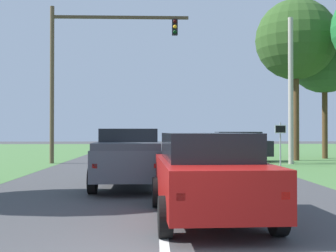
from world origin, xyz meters
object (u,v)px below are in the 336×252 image
Objects in this scene: keep_moving_sign at (280,138)px; crossing_suv_far at (235,146)px; oak_tree_right at (325,57)px; red_suv_near at (208,173)px; traffic_light at (85,61)px; utility_pole_right at (291,91)px; extra_tree_1 at (296,40)px; pickup_truck_lead at (130,157)px.

crossing_suv_far is (-1.77, 3.31, -0.53)m from keep_moving_sign.
crossing_suv_far is (-6.53, -2.68, -5.83)m from oak_tree_right.
oak_tree_right is 9.16m from crossing_suv_far.
keep_moving_sign is (5.49, 13.33, 0.51)m from red_suv_near.
red_suv_near is 0.54× the size of traffic_light.
utility_pole_right is 4.69m from extra_tree_1.
crossing_suv_far is 4.64m from utility_pole_right.
keep_moving_sign is at bearing -127.44° from utility_pole_right.
red_suv_near is at bearing -71.97° from traffic_light.
red_suv_near is 2.13× the size of keep_moving_sign.
oak_tree_right is at bearing 51.47° from keep_moving_sign.
traffic_light is 13.04m from extra_tree_1.
pickup_truck_lead is 13.01m from utility_pole_right.
utility_pole_right reaches higher than crossing_suv_far.
keep_moving_sign is at bearing -118.16° from extra_tree_1.
oak_tree_right is (12.19, 14.19, 5.78)m from pickup_truck_lead.
pickup_truck_lead is 12.83m from crossing_suv_far.
pickup_truck_lead is 0.58× the size of oak_tree_right.
keep_moving_sign reaches higher than pickup_truck_lead.
red_suv_near is 1.13× the size of crossing_suv_far.
oak_tree_right is 2.13× the size of crossing_suv_far.
keep_moving_sign reaches higher than crossing_suv_far.
keep_moving_sign is 7.69m from extra_tree_1.
extra_tree_1 is at bearing 61.84° from keep_moving_sign.
traffic_light is 10.13m from crossing_suv_far.
extra_tree_1 reaches higher than utility_pole_right.
traffic_light is at bearing 108.03° from red_suv_near.
oak_tree_right is 6.65m from utility_pole_right.
crossing_suv_far is (8.79, 1.05, -4.92)m from traffic_light.
oak_tree_right is at bearing 51.19° from utility_pole_right.
crossing_suv_far is at bearing 63.84° from pickup_truck_lead.
pickup_truck_lead reaches higher than red_suv_near.
oak_tree_right is at bearing 13.67° from traffic_light.
pickup_truck_lead is 2.33× the size of keep_moving_sign.
utility_pole_right is (6.45, 14.58, 3.12)m from red_suv_near.
keep_moving_sign is at bearing -12.08° from traffic_light.
pickup_truck_lead is at bearing -130.66° from oak_tree_right.
traffic_light is at bearing 167.92° from keep_moving_sign.
crossing_suv_far is 0.43× the size of extra_tree_1.
oak_tree_right reaches higher than pickup_truck_lead.
extra_tree_1 is (7.72, 17.49, 6.58)m from red_suv_near.
keep_moving_sign is (7.42, 8.21, 0.48)m from pickup_truck_lead.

